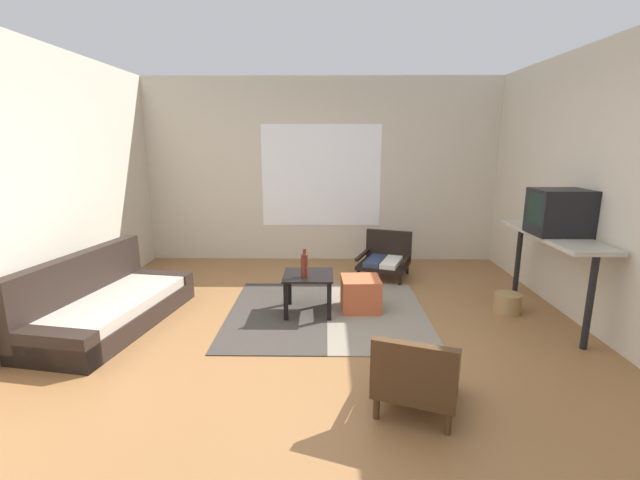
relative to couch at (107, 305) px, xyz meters
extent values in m
plane|color=olive|center=(2.09, -0.48, -0.21)|extent=(7.80, 7.80, 0.00)
cube|color=beige|center=(2.09, 2.58, 1.14)|extent=(5.60, 0.12, 2.70)
cube|color=white|center=(2.09, 2.52, 1.07)|extent=(1.77, 0.01, 1.50)
cube|color=beige|center=(4.75, -0.18, 1.14)|extent=(0.12, 6.60, 2.70)
cube|color=beige|center=(-0.57, -0.18, 1.14)|extent=(0.12, 6.60, 2.70)
cube|color=#38332D|center=(1.66, 0.32, -0.20)|extent=(1.04, 1.91, 0.01)
cube|color=gray|center=(2.70, 0.32, -0.20)|extent=(1.04, 1.91, 0.01)
cube|color=black|center=(0.08, -0.01, -0.11)|extent=(1.09, 1.91, 0.20)
cube|color=#B2A899|center=(0.10, -0.02, 0.04)|extent=(0.96, 1.71, 0.10)
cube|color=black|center=(-0.26, 0.04, 0.20)|extent=(0.44, 1.80, 0.62)
cube|color=black|center=(0.21, 0.79, -0.06)|extent=(0.81, 0.31, 0.30)
cube|color=black|center=(-0.06, -0.81, -0.06)|extent=(0.81, 0.31, 0.30)
cube|color=black|center=(1.98, 0.35, 0.21)|extent=(0.52, 0.52, 0.02)
cube|color=black|center=(1.76, 0.57, 0.00)|extent=(0.04, 0.04, 0.41)
cube|color=black|center=(2.20, 0.57, 0.00)|extent=(0.04, 0.04, 0.41)
cube|color=black|center=(1.76, 0.13, 0.00)|extent=(0.04, 0.04, 0.41)
cube|color=black|center=(2.20, 0.13, 0.00)|extent=(0.04, 0.04, 0.41)
cylinder|color=black|center=(3.10, 1.24, -0.13)|extent=(0.04, 0.04, 0.15)
cylinder|color=black|center=(2.59, 1.43, -0.13)|extent=(0.04, 0.04, 0.15)
cylinder|color=black|center=(3.28, 1.74, -0.13)|extent=(0.04, 0.04, 0.15)
cylinder|color=black|center=(2.77, 1.93, -0.13)|extent=(0.04, 0.04, 0.15)
cube|color=black|center=(2.94, 1.58, -0.03)|extent=(0.80, 0.79, 0.05)
cube|color=silver|center=(3.03, 1.53, 0.02)|extent=(0.38, 0.59, 0.06)
cube|color=#2D3856|center=(2.83, 1.60, 0.02)|extent=(0.38, 0.59, 0.06)
cube|color=black|center=(3.03, 1.84, 0.19)|extent=(0.61, 0.28, 0.39)
cube|color=black|center=(3.21, 1.48, 0.08)|extent=(0.25, 0.59, 0.04)
cube|color=black|center=(2.66, 1.69, 0.08)|extent=(0.25, 0.59, 0.04)
cylinder|color=#472D19|center=(2.68, -0.96, -0.13)|extent=(0.04, 0.04, 0.16)
cylinder|color=#472D19|center=(3.10, -1.11, -0.13)|extent=(0.04, 0.04, 0.16)
cylinder|color=#472D19|center=(2.50, -1.46, -0.13)|extent=(0.04, 0.04, 0.16)
cylinder|color=#472D19|center=(2.93, -1.61, -0.13)|extent=(0.04, 0.04, 0.16)
cube|color=#472D19|center=(2.80, -1.29, -0.03)|extent=(0.71, 0.75, 0.05)
cube|color=beige|center=(2.72, -1.24, 0.03)|extent=(0.35, 0.58, 0.06)
cube|color=black|center=(2.90, -1.30, 0.03)|extent=(0.35, 0.58, 0.06)
cube|color=#472D19|center=(2.71, -1.54, 0.18)|extent=(0.53, 0.24, 0.37)
cube|color=#472D19|center=(2.57, -1.20, 0.09)|extent=(0.25, 0.59, 0.04)
cube|color=#472D19|center=(3.03, -1.37, 0.09)|extent=(0.25, 0.59, 0.04)
cube|color=#BC5633|center=(2.54, 0.43, -0.03)|extent=(0.42, 0.42, 0.36)
cube|color=#B2AD9E|center=(4.43, 0.26, 0.66)|extent=(0.44, 1.54, 0.04)
cylinder|color=black|center=(4.43, -0.45, 0.22)|extent=(0.06, 0.06, 0.85)
cylinder|color=black|center=(4.43, 0.97, 0.22)|extent=(0.06, 0.06, 0.85)
cube|color=black|center=(4.43, 0.20, 0.90)|extent=(0.50, 0.42, 0.44)
cube|color=black|center=(4.19, 0.20, 0.92)|extent=(0.01, 0.33, 0.31)
cylinder|color=#A87047|center=(4.43, 0.68, 0.80)|extent=(0.19, 0.19, 0.23)
cylinder|color=#A87047|center=(4.43, 0.68, 0.97)|extent=(0.07, 0.07, 0.11)
cylinder|color=#5B2319|center=(1.95, 0.25, 0.34)|extent=(0.07, 0.07, 0.24)
cylinder|color=#5B2319|center=(1.95, 0.25, 0.49)|extent=(0.03, 0.03, 0.06)
cylinder|color=#9E7A4C|center=(4.10, 0.38, -0.10)|extent=(0.28, 0.28, 0.21)
camera|label=1|loc=(2.16, -3.99, 1.57)|focal=24.33mm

